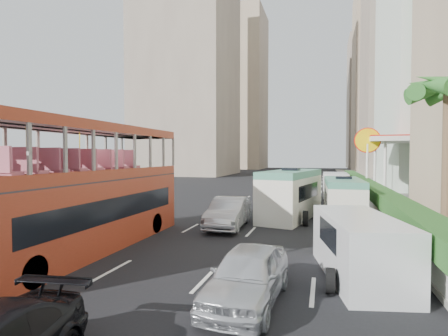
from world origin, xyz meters
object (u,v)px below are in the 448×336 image
(double_decker_bus, at_px, (89,187))
(car_silver_lane_a, at_px, (229,227))
(panel_van_near, at_px, (359,247))
(panel_van_far, at_px, (335,185))
(shell_station, at_px, (403,167))
(palm_tree, at_px, (447,166))
(minibus_far, at_px, (343,201))
(van_asset, at_px, (302,202))
(minibus_near, at_px, (291,194))
(car_silver_lane_b, at_px, (248,302))

(double_decker_bus, xyz_separation_m, car_silver_lane_a, (4.25, 5.79, -2.53))
(double_decker_bus, relative_size, panel_van_near, 2.30)
(panel_van_far, relative_size, shell_station, 0.68)
(panel_van_near, xyz_separation_m, palm_tree, (3.67, 4.45, 2.42))
(minibus_far, bearing_deg, panel_van_near, -91.62)
(double_decker_bus, relative_size, minibus_far, 1.95)
(minibus_far, relative_size, palm_tree, 0.88)
(minibus_far, height_order, panel_van_far, minibus_far)
(van_asset, bearing_deg, palm_tree, -64.53)
(car_silver_lane_a, relative_size, palm_tree, 0.74)
(minibus_far, bearing_deg, van_asset, 106.57)
(double_decker_bus, height_order, panel_van_far, double_decker_bus)
(panel_van_near, height_order, palm_tree, palm_tree)
(car_silver_lane_a, relative_size, minibus_near, 0.73)
(minibus_near, height_order, panel_van_near, minibus_near)
(panel_van_near, bearing_deg, minibus_far, 78.28)
(double_decker_bus, relative_size, palm_tree, 1.72)
(minibus_near, xyz_separation_m, panel_van_near, (2.97, -9.87, -0.49))
(van_asset, bearing_deg, panel_van_near, -82.03)
(double_decker_bus, bearing_deg, car_silver_lane_b, -23.91)
(minibus_near, height_order, shell_station, shell_station)
(van_asset, bearing_deg, minibus_far, -72.77)
(minibus_far, distance_m, palm_tree, 6.25)
(car_silver_lane_a, height_order, van_asset, car_silver_lane_a)
(double_decker_bus, bearing_deg, panel_van_far, 65.44)
(double_decker_bus, xyz_separation_m, panel_van_far, (10.09, 22.08, -1.45))
(shell_station, bearing_deg, minibus_far, -112.18)
(shell_station, bearing_deg, car_silver_lane_a, -124.31)
(car_silver_lane_a, bearing_deg, panel_van_far, 68.14)
(car_silver_lane_a, xyz_separation_m, van_asset, (3.13, 11.08, 0.00))
(double_decker_bus, relative_size, panel_van_far, 2.03)
(panel_van_near, distance_m, shell_station, 24.24)
(double_decker_bus, bearing_deg, palm_tree, 16.16)
(double_decker_bus, distance_m, car_silver_lane_b, 8.28)
(van_asset, xyz_separation_m, minibus_near, (-0.23, -7.45, 1.45))
(van_asset, bearing_deg, car_silver_lane_b, -91.54)
(van_asset, xyz_separation_m, palm_tree, (6.41, -12.87, 3.38))
(car_silver_lane_b, bearing_deg, minibus_far, 79.29)
(car_silver_lane_a, xyz_separation_m, palm_tree, (9.55, -1.79, 3.38))
(double_decker_bus, height_order, minibus_far, double_decker_bus)
(double_decker_bus, distance_m, minibus_near, 11.88)
(car_silver_lane_b, relative_size, van_asset, 0.77)
(car_silver_lane_a, xyz_separation_m, minibus_far, (5.87, 2.79, 1.25))
(minibus_near, distance_m, panel_van_far, 13.00)
(minibus_near, xyz_separation_m, panel_van_far, (2.93, 12.66, -0.36))
(car_silver_lane_b, relative_size, panel_van_far, 0.77)
(car_silver_lane_b, xyz_separation_m, shell_station, (8.79, 26.19, 2.75))
(minibus_far, distance_m, panel_van_near, 9.03)
(car_silver_lane_b, bearing_deg, van_asset, 92.67)
(car_silver_lane_a, height_order, minibus_far, minibus_far)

